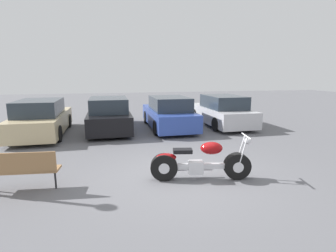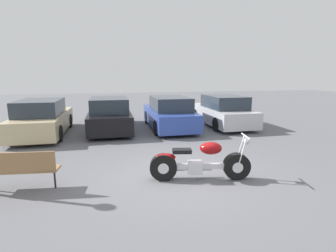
# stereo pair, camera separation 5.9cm
# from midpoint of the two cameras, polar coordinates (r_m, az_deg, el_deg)

# --- Properties ---
(ground_plane) EXTENTS (60.00, 60.00, 0.00)m
(ground_plane) POSITION_cam_midpoint_polar(r_m,az_deg,el_deg) (6.63, 3.21, -10.56)
(ground_plane) COLOR slate
(motorcycle) EXTENTS (2.36, 0.87, 1.06)m
(motorcycle) POSITION_cam_midpoint_polar(r_m,az_deg,el_deg) (6.26, 7.09, -7.88)
(motorcycle) COLOR black
(motorcycle) RESTS_ON ground_plane
(parked_car_champagne) EXTENTS (1.84, 4.46, 1.46)m
(parked_car_champagne) POSITION_cam_midpoint_polar(r_m,az_deg,el_deg) (11.82, -25.54, 1.43)
(parked_car_champagne) COLOR #C6B284
(parked_car_champagne) RESTS_ON ground_plane
(parked_car_black) EXTENTS (1.84, 4.46, 1.46)m
(parked_car_black) POSITION_cam_midpoint_polar(r_m,az_deg,el_deg) (11.91, -12.45, 2.33)
(parked_car_black) COLOR black
(parked_car_black) RESTS_ON ground_plane
(parked_car_blue) EXTENTS (1.84, 4.46, 1.46)m
(parked_car_blue) POSITION_cam_midpoint_polar(r_m,az_deg,el_deg) (12.06, 0.40, 2.70)
(parked_car_blue) COLOR #2D479E
(parked_car_blue) RESTS_ON ground_plane
(parked_car_silver) EXTENTS (1.84, 4.46, 1.46)m
(parked_car_silver) POSITION_cam_midpoint_polar(r_m,az_deg,el_deg) (13.05, 11.84, 3.11)
(parked_car_silver) COLOR #BCBCC1
(parked_car_silver) RESTS_ON ground_plane
(park_bench) EXTENTS (1.47, 0.55, 0.89)m
(park_bench) POSITION_cam_midpoint_polar(r_m,az_deg,el_deg) (6.35, -28.99, -7.78)
(park_bench) COLOR #997047
(park_bench) RESTS_ON ground_plane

